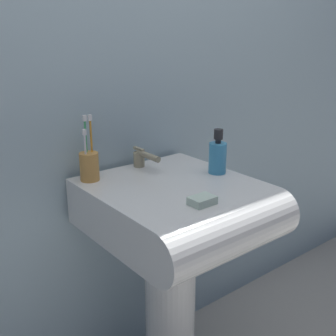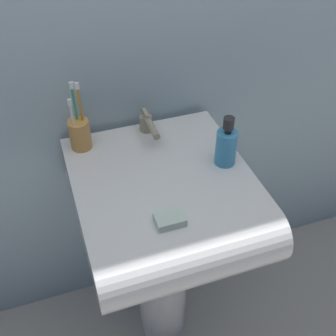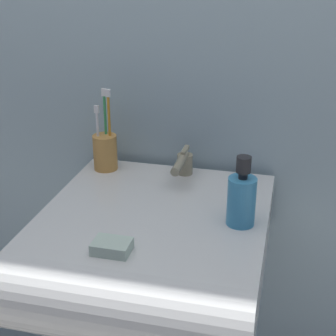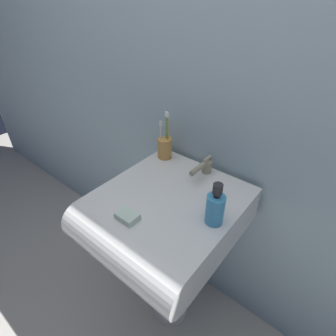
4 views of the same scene
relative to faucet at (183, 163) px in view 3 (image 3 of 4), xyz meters
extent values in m
cube|color=#9EB7C1|center=(-0.02, 0.11, 0.31)|extent=(5.00, 0.05, 2.40)
cube|color=white|center=(-0.02, -0.19, -0.12)|extent=(0.51, 0.51, 0.16)
cylinder|color=white|center=(-0.02, -0.45, -0.12)|extent=(0.51, 0.16, 0.16)
cylinder|color=tan|center=(0.00, 0.02, -0.01)|extent=(0.04, 0.04, 0.05)
cylinder|color=tan|center=(0.00, -0.04, 0.02)|extent=(0.02, 0.12, 0.02)
cube|color=tan|center=(0.00, 0.02, 0.03)|extent=(0.01, 0.06, 0.01)
cylinder|color=#D19347|center=(-0.22, 0.00, 0.01)|extent=(0.06, 0.06, 0.10)
cylinder|color=white|center=(-0.23, -0.01, 0.05)|extent=(0.01, 0.01, 0.15)
cube|color=white|center=(-0.23, -0.01, 0.13)|extent=(0.01, 0.01, 0.02)
cylinder|color=orange|center=(-0.20, 0.00, 0.07)|extent=(0.01, 0.01, 0.19)
cube|color=white|center=(-0.20, 0.00, 0.17)|extent=(0.01, 0.01, 0.02)
cylinder|color=#3FB266|center=(-0.22, 0.01, 0.07)|extent=(0.01, 0.01, 0.19)
cube|color=white|center=(-0.22, 0.01, 0.17)|extent=(0.01, 0.01, 0.02)
cylinder|color=#3F99CC|center=(0.18, -0.21, 0.02)|extent=(0.06, 0.06, 0.11)
cylinder|color=#262628|center=(0.18, -0.21, 0.08)|extent=(0.02, 0.02, 0.01)
cylinder|color=#262628|center=(0.18, -0.21, 0.10)|extent=(0.03, 0.03, 0.03)
cube|color=silver|center=(-0.06, -0.39, -0.03)|extent=(0.08, 0.06, 0.02)
camera|label=1|loc=(-0.85, -1.22, 0.45)|focal=45.00mm
camera|label=2|loc=(-0.30, -1.08, 0.78)|focal=45.00mm
camera|label=3|loc=(0.26, -1.21, 0.53)|focal=55.00mm
camera|label=4|loc=(0.46, -0.80, 0.62)|focal=28.00mm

